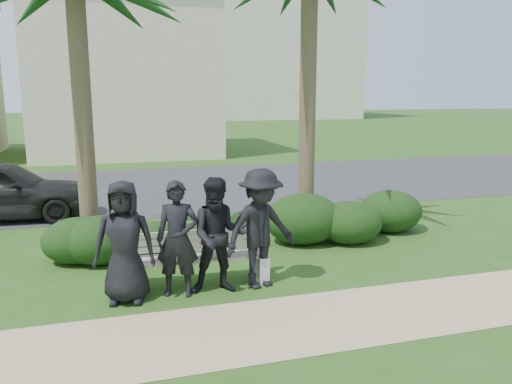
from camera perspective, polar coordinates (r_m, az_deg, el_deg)
ground at (r=7.87m, az=-1.65°, el=-9.47°), size 160.00×160.00×0.00m
footpath at (r=6.28m, az=2.71°, el=-14.98°), size 30.00×1.60×0.01m
asphalt_street at (r=15.49m, az=-9.25°, el=0.63°), size 160.00×8.00×0.01m
stucco_bldg_right at (r=25.16m, az=-14.83°, el=12.73°), size 8.40×8.40×7.30m
hotel_tower at (r=65.00m, az=-2.24°, el=20.43°), size 26.00×18.00×37.30m
park_bench at (r=7.43m, az=-7.20°, el=-7.98°), size 2.19×0.56×0.76m
man_a at (r=6.89m, az=-14.82°, el=-5.55°), size 0.90×0.67×1.66m
man_b at (r=6.96m, az=-8.94°, el=-5.32°), size 0.68×0.55×1.62m
man_c at (r=7.00m, az=-4.28°, el=-5.01°), size 0.89×0.74×1.65m
man_d at (r=7.17m, az=0.53°, el=-4.21°), size 1.26×0.93×1.74m
hedge_a at (r=8.88m, az=-19.63°, el=-5.08°), size 1.20×0.99×0.78m
hedge_b at (r=8.72m, az=-17.33°, el=-5.09°), size 1.26×1.04×0.82m
hedge_c at (r=8.71m, az=-11.65°, el=-5.34°), size 1.03×0.85×0.67m
hedge_d at (r=9.47m, az=5.45°, el=-2.89°), size 1.49×1.23×0.97m
hedge_e at (r=9.60m, az=10.69°, el=-3.30°), size 1.26×1.04×0.82m
hedge_f at (r=10.60m, az=15.08°, el=-2.00°), size 1.34×1.11×0.87m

